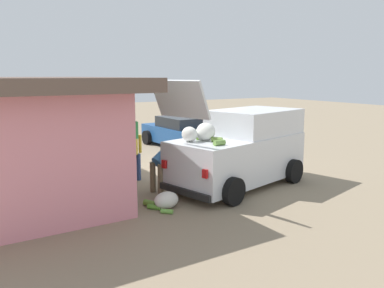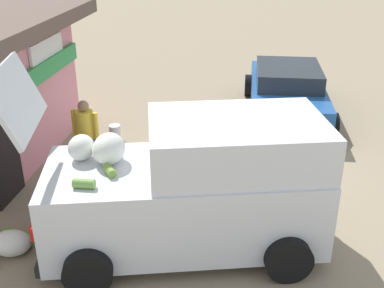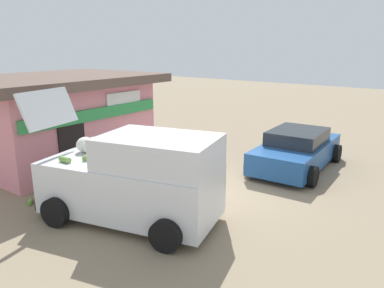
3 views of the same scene
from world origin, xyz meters
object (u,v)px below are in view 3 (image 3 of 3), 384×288
(customer_bending, at_px, (93,165))
(delivery_van, at_px, (135,178))
(storefront_bar, at_px, (60,117))
(parked_sedan, at_px, (297,150))
(unloaded_banana_pile, at_px, (45,195))
(vendor_standing, at_px, (125,148))
(paint_bucket, at_px, (163,158))

(customer_bending, bearing_deg, delivery_van, -102.30)
(storefront_bar, height_order, parked_sedan, storefront_bar)
(delivery_van, distance_m, unloaded_banana_pile, 2.90)
(parked_sedan, xyz_separation_m, customer_bending, (-5.43, 3.56, 0.18))
(unloaded_banana_pile, bearing_deg, storefront_bar, 49.42)
(delivery_van, bearing_deg, customer_bending, 77.70)
(delivery_van, bearing_deg, storefront_bar, 73.04)
(vendor_standing, height_order, paint_bucket, vendor_standing)
(customer_bending, xyz_separation_m, paint_bucket, (3.17, 0.34, -0.63))
(paint_bucket, bearing_deg, storefront_bar, 123.59)
(vendor_standing, distance_m, unloaded_banana_pile, 2.72)
(parked_sedan, height_order, paint_bucket, parked_sedan)
(storefront_bar, xyz_separation_m, delivery_van, (-1.67, -5.46, -0.52))
(unloaded_banana_pile, bearing_deg, delivery_van, -75.09)
(customer_bending, height_order, unloaded_banana_pile, customer_bending)
(unloaded_banana_pile, bearing_deg, vendor_standing, -5.29)
(vendor_standing, bearing_deg, delivery_van, -127.90)
(delivery_van, bearing_deg, unloaded_banana_pile, 104.91)
(delivery_van, distance_m, vendor_standing, 3.10)
(vendor_standing, height_order, customer_bending, vendor_standing)
(customer_bending, height_order, paint_bucket, customer_bending)
(parked_sedan, height_order, unloaded_banana_pile, parked_sedan)
(storefront_bar, xyz_separation_m, paint_bucket, (1.98, -2.97, -1.38))
(parked_sedan, xyz_separation_m, unloaded_banana_pile, (-6.61, 4.09, -0.44))
(storefront_bar, xyz_separation_m, vendor_standing, (0.23, -3.02, -0.65))
(delivery_van, xyz_separation_m, paint_bucket, (3.64, 2.48, -0.86))
(customer_bending, distance_m, unloaded_banana_pile, 1.44)
(parked_sedan, bearing_deg, delivery_van, 166.57)
(parked_sedan, distance_m, unloaded_banana_pile, 7.78)
(storefront_bar, distance_m, customer_bending, 3.60)
(storefront_bar, bearing_deg, parked_sedan, -58.37)
(vendor_standing, bearing_deg, paint_bucket, 1.47)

